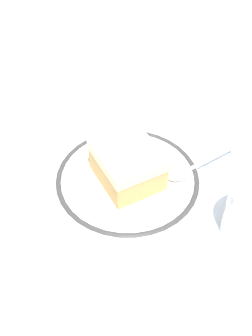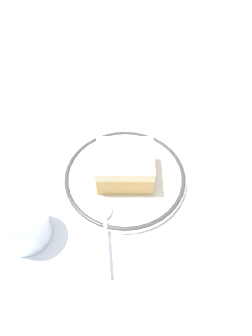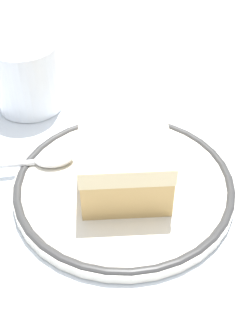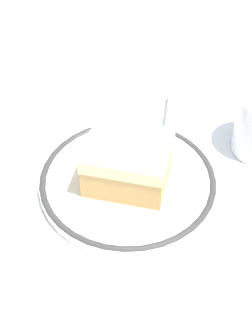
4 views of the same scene
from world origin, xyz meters
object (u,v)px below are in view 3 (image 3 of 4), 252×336
(plate, at_px, (126,186))
(cup, at_px, (28,80))
(spoon, at_px, (38,161))
(cake_slice, at_px, (126,161))

(plate, relative_size, cup, 2.70)
(spoon, xyz_separation_m, cup, (-0.10, 0.07, 0.02))
(plate, relative_size, cake_slice, 1.71)
(plate, distance_m, cake_slice, 0.03)
(spoon, bearing_deg, plate, 24.23)
(spoon, relative_size, cup, 1.38)
(spoon, distance_m, cup, 0.13)
(cake_slice, height_order, cup, cup)
(plate, relative_size, spoon, 1.96)
(cake_slice, xyz_separation_m, cup, (-0.18, 0.03, -0.00))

